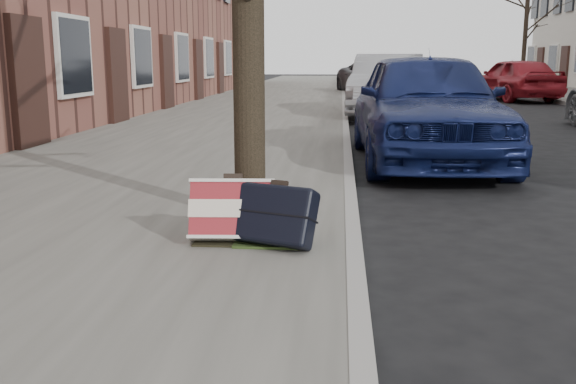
# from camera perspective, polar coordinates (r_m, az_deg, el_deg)

# --- Properties ---
(ground) EXTENTS (120.00, 120.00, 0.00)m
(ground) POSITION_cam_1_polar(r_m,az_deg,el_deg) (4.12, 24.05, -9.94)
(ground) COLOR black
(ground) RESTS_ON ground
(near_sidewalk) EXTENTS (5.00, 70.00, 0.12)m
(near_sidewalk) POSITION_cam_1_polar(r_m,az_deg,el_deg) (18.81, -2.51, 7.47)
(near_sidewalk) COLOR slate
(near_sidewalk) RESTS_ON ground
(dirt_patch) EXTENTS (0.85, 0.85, 0.02)m
(dirt_patch) POSITION_cam_1_polar(r_m,az_deg,el_deg) (5.03, -2.75, -3.55)
(dirt_patch) COLOR black
(dirt_patch) RESTS_ON near_sidewalk
(suitcase_red) EXTENTS (0.63, 0.37, 0.47)m
(suitcase_red) POSITION_cam_1_polar(r_m,az_deg,el_deg) (4.74, -4.97, -1.70)
(suitcase_red) COLOR maroon
(suitcase_red) RESTS_ON near_sidewalk
(suitcase_navy) EXTENTS (0.69, 0.54, 0.47)m
(suitcase_navy) POSITION_cam_1_polar(r_m,az_deg,el_deg) (4.61, -1.23, -2.01)
(suitcase_navy) COLOR black
(suitcase_navy) RESTS_ON near_sidewalk
(car_near_front) EXTENTS (2.03, 4.77, 1.61)m
(car_near_front) POSITION_cam_1_polar(r_m,az_deg,el_deg) (9.36, 12.13, 7.50)
(car_near_front) COLOR #131C4D
(car_near_front) RESTS_ON ground
(car_near_mid) EXTENTS (2.24, 4.98, 1.58)m
(car_near_mid) POSITION_cam_1_polar(r_m,az_deg,el_deg) (16.69, 8.91, 9.33)
(car_near_mid) COLOR #A9ACB1
(car_near_mid) RESTS_ON ground
(car_near_back) EXTENTS (3.38, 5.51, 1.43)m
(car_near_back) POSITION_cam_1_polar(r_m,az_deg,el_deg) (27.07, 7.76, 10.06)
(car_near_back) COLOR #323236
(car_near_back) RESTS_ON ground
(car_far_back) EXTENTS (2.77, 4.74, 1.51)m
(car_far_back) POSITION_cam_1_polar(r_m,az_deg,el_deg) (24.37, 19.43, 9.44)
(car_far_back) COLOR maroon
(car_far_back) RESTS_ON ground
(tree_far_c) EXTENTS (0.21, 0.21, 4.74)m
(tree_far_c) POSITION_cam_1_polar(r_m,az_deg,el_deg) (32.77, 20.32, 12.84)
(tree_far_c) COLOR black
(tree_far_c) RESTS_ON far_sidewalk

